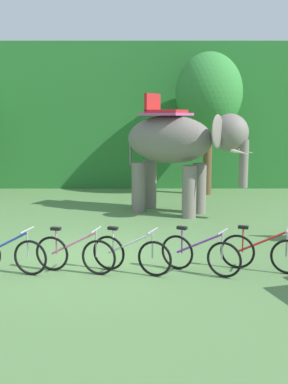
{
  "coord_description": "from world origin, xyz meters",
  "views": [
    {
      "loc": [
        1.17,
        -9.94,
        3.11
      ],
      "look_at": [
        1.17,
        1.0,
        1.3
      ],
      "focal_mm": 43.71,
      "sensor_mm": 36.0,
      "label": 1
    }
  ],
  "objects_px": {
    "elephant": "(179,144)",
    "bike_white": "(131,254)",
    "bike_purple": "(200,254)",
    "bike_pink": "(75,254)",
    "bike_blue": "(7,254)",
    "tree_left": "(209,94)",
    "bike_red": "(262,253)"
  },
  "relations": [
    {
      "from": "elephant",
      "to": "bike_white",
      "type": "bearing_deg",
      "value": -103.22
    },
    {
      "from": "bike_red",
      "to": "bike_purple",
      "type": "bearing_deg",
      "value": -174.87
    },
    {
      "from": "bike_pink",
      "to": "tree_left",
      "type": "bearing_deg",
      "value": 67.47
    },
    {
      "from": "tree_left",
      "to": "elephant",
      "type": "height_order",
      "value": "tree_left"
    },
    {
      "from": "bike_blue",
      "to": "bike_purple",
      "type": "bearing_deg",
      "value": -0.1
    },
    {
      "from": "bike_white",
      "to": "bike_purple",
      "type": "xyz_separation_m",
      "value": [
        1.36,
        -0.01,
        0.0
      ]
    },
    {
      "from": "bike_pink",
      "to": "bike_white",
      "type": "distance_m",
      "value": 1.12
    },
    {
      "from": "bike_blue",
      "to": "bike_white",
      "type": "relative_size",
      "value": 1.05
    },
    {
      "from": "tree_left",
      "to": "bike_white",
      "type": "bearing_deg",
      "value": -106.41
    },
    {
      "from": "elephant",
      "to": "bike_purple",
      "type": "distance_m",
      "value": 5.99
    },
    {
      "from": "bike_blue",
      "to": "bike_pink",
      "type": "relative_size",
      "value": 1.0
    },
    {
      "from": "bike_blue",
      "to": "bike_purple",
      "type": "distance_m",
      "value": 3.82
    },
    {
      "from": "bike_blue",
      "to": "bike_white",
      "type": "distance_m",
      "value": 2.45
    },
    {
      "from": "elephant",
      "to": "bike_red",
      "type": "relative_size",
      "value": 2.52
    },
    {
      "from": "tree_left",
      "to": "bike_red",
      "type": "distance_m",
      "value": 9.88
    },
    {
      "from": "bike_purple",
      "to": "elephant",
      "type": "bearing_deg",
      "value": 90.25
    },
    {
      "from": "bike_pink",
      "to": "bike_white",
      "type": "xyz_separation_m",
      "value": [
        1.12,
        -0.02,
        0.0
      ]
    },
    {
      "from": "elephant",
      "to": "bike_pink",
      "type": "bearing_deg",
      "value": -113.36
    },
    {
      "from": "elephant",
      "to": "bike_red",
      "type": "height_order",
      "value": "elephant"
    },
    {
      "from": "bike_white",
      "to": "bike_blue",
      "type": "bearing_deg",
      "value": -179.9
    },
    {
      "from": "bike_red",
      "to": "bike_pink",
      "type": "bearing_deg",
      "value": -178.68
    },
    {
      "from": "bike_pink",
      "to": "bike_red",
      "type": "height_order",
      "value": "same"
    },
    {
      "from": "elephant",
      "to": "bike_white",
      "type": "xyz_separation_m",
      "value": [
        -1.34,
        -5.7,
        -1.82
      ]
    },
    {
      "from": "bike_blue",
      "to": "bike_pink",
      "type": "distance_m",
      "value": 1.34
    },
    {
      "from": "bike_pink",
      "to": "bike_purple",
      "type": "xyz_separation_m",
      "value": [
        2.48,
        -0.03,
        0.0
      ]
    },
    {
      "from": "tree_left",
      "to": "bike_pink",
      "type": "bearing_deg",
      "value": -112.53
    },
    {
      "from": "bike_blue",
      "to": "bike_pink",
      "type": "xyz_separation_m",
      "value": [
        1.34,
        0.02,
        0.0
      ]
    },
    {
      "from": "tree_left",
      "to": "bike_red",
      "type": "xyz_separation_m",
      "value": [
        -0.12,
        -9.23,
        -3.53
      ]
    },
    {
      "from": "elephant",
      "to": "bike_pink",
      "type": "xyz_separation_m",
      "value": [
        -2.45,
        -5.68,
        -1.82
      ]
    },
    {
      "from": "bike_blue",
      "to": "bike_purple",
      "type": "height_order",
      "value": "same"
    },
    {
      "from": "elephant",
      "to": "bike_purple",
      "type": "height_order",
      "value": "elephant"
    },
    {
      "from": "tree_left",
      "to": "bike_white",
      "type": "distance_m",
      "value": 10.35
    }
  ]
}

